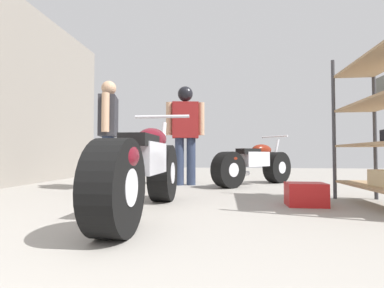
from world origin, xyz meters
TOP-DOWN VIEW (x-y plane):
  - ground_plane at (0.00, 3.18)m, footprint 15.24×15.24m
  - motorcycle_maroon_cruiser at (0.07, 2.07)m, footprint 0.60×2.01m
  - motorcycle_black_naked at (1.22, 4.56)m, footprint 1.43×1.45m
  - mechanic_in_blue at (-0.97, 3.76)m, footprint 0.33×0.65m
  - mechanic_with_helmet at (0.09, 4.47)m, footprint 0.66×0.30m
  - red_toolbox at (1.55, 2.66)m, footprint 0.37×0.26m

SIDE VIEW (x-z plane):
  - ground_plane at x=0.00m, z-range 0.00..0.00m
  - red_toolbox at x=1.55m, z-range 0.00..0.23m
  - motorcycle_black_naked at x=1.22m, z-range -0.08..0.77m
  - motorcycle_maroon_cruiser at x=0.07m, z-range -0.08..0.86m
  - mechanic_in_blue at x=-0.97m, z-range 0.11..1.72m
  - mechanic_with_helmet at x=0.09m, z-range 0.17..1.83m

